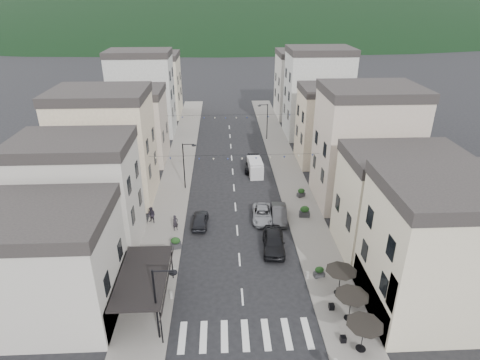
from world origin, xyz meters
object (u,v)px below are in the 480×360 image
object	(u,v)px
parked_car_b	(279,214)
parked_car_a	(274,241)
parked_car_e	(200,220)
pedestrian_a	(175,223)
delivery_van	(255,167)
parked_car_c	(262,214)
parked_car_d	(253,164)
pedestrian_b	(152,215)

from	to	relation	value
parked_car_b	parked_car_a	bearing A→B (deg)	-98.69
parked_car_e	pedestrian_a	distance (m)	2.66
parked_car_e	delivery_van	distance (m)	14.58
parked_car_c	delivery_van	distance (m)	11.95
parked_car_c	delivery_van	size ratio (longest dim) A/B	1.02
delivery_van	parked_car_a	bearing A→B (deg)	-91.56
parked_car_c	parked_car_d	bearing A→B (deg)	93.53
parked_car_e	pedestrian_a	world-z (taller)	pedestrian_a
parked_car_b	pedestrian_a	distance (m)	11.05
parked_car_b	parked_car_d	xyz separation A→B (m)	(-1.80, 13.78, -0.02)
parked_car_c	pedestrian_b	distance (m)	11.78
parked_car_c	parked_car_d	world-z (taller)	parked_car_d
parked_car_a	pedestrian_a	world-z (taller)	pedestrian_a
parked_car_a	pedestrian_a	bearing A→B (deg)	163.31
parked_car_b	parked_car_e	bearing A→B (deg)	-170.39
parked_car_c	pedestrian_a	xyz separation A→B (m)	(-9.11, -1.90, 0.33)
parked_car_e	delivery_van	size ratio (longest dim) A/B	0.89
parked_car_c	parked_car_e	world-z (taller)	parked_car_e
parked_car_b	delivery_van	world-z (taller)	delivery_van
pedestrian_b	parked_car_c	bearing A→B (deg)	30.18
parked_car_e	pedestrian_b	world-z (taller)	pedestrian_b
delivery_van	pedestrian_a	bearing A→B (deg)	-126.57
parked_car_b	parked_car_c	world-z (taller)	parked_car_b
parked_car_d	pedestrian_b	world-z (taller)	pedestrian_b
parked_car_b	parked_car_d	distance (m)	13.90
delivery_van	pedestrian_b	xyz separation A→B (m)	(-11.96, -12.23, -0.02)
parked_car_a	parked_car_b	size ratio (longest dim) A/B	1.15
parked_car_c	pedestrian_a	size ratio (longest dim) A/B	2.71
delivery_van	parked_car_e	bearing A→B (deg)	-120.66
pedestrian_a	parked_car_d	bearing A→B (deg)	25.40
parked_car_a	parked_car_e	size ratio (longest dim) A/B	1.26
pedestrian_a	parked_car_c	bearing A→B (deg)	-22.37
parked_car_c	pedestrian_a	world-z (taller)	pedestrian_a
parked_car_a	pedestrian_a	size ratio (longest dim) A/B	2.99
parked_car_b	delivery_van	size ratio (longest dim) A/B	0.98
parked_car_d	delivery_van	world-z (taller)	delivery_van
delivery_van	pedestrian_a	world-z (taller)	delivery_van
parked_car_b	pedestrian_a	bearing A→B (deg)	-166.49
parked_car_a	parked_car_b	distance (m)	5.57
parked_car_b	pedestrian_b	world-z (taller)	pedestrian_b
parked_car_c	delivery_van	bearing A→B (deg)	92.62
parked_car_c	parked_car_e	distance (m)	6.72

